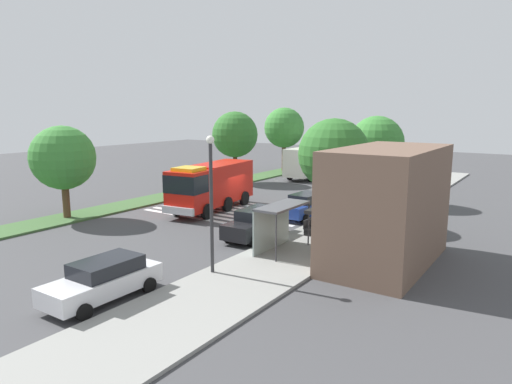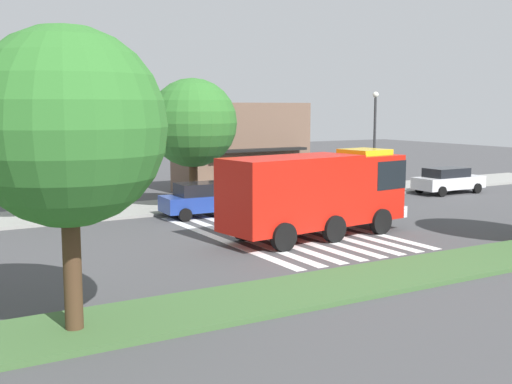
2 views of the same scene
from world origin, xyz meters
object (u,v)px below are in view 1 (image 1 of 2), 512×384
(median_tree_center, at_px, (63,158))
(parked_car_west, at_px, (305,205))
(bus_stop_shelter, at_px, (277,217))
(street_lamp, at_px, (211,193))
(bench_near_shelter, at_px, (312,226))
(fire_truck, at_px, (210,185))
(parked_car_mid, at_px, (256,223))
(sidewalk_tree_far_west, at_px, (376,143))
(median_tree_far_west, at_px, (284,128))
(sidewalk_tree_west, at_px, (334,154))
(parked_car_east, at_px, (104,279))
(transit_bus, at_px, (317,159))
(median_tree_west, at_px, (235,135))

(median_tree_center, bearing_deg, parked_car_west, 125.35)
(bus_stop_shelter, bearing_deg, street_lamp, -8.19)
(parked_car_west, bearing_deg, bench_near_shelter, 35.54)
(fire_truck, relative_size, median_tree_center, 1.41)
(parked_car_west, xyz_separation_m, parked_car_mid, (6.22, -0.00, 0.03))
(sidewalk_tree_far_west, height_order, median_tree_center, sidewalk_tree_far_west)
(bus_stop_shelter, relative_size, street_lamp, 0.56)
(median_tree_far_west, bearing_deg, sidewalk_tree_far_west, 51.97)
(sidewalk_tree_west, bearing_deg, parked_car_west, -100.03)
(sidewalk_tree_far_west, bearing_deg, parked_car_east, -5.10)
(parked_car_mid, bearing_deg, median_tree_center, -77.94)
(parked_car_west, xyz_separation_m, sidewalk_tree_far_west, (-7.67, 2.20, 3.95))
(parked_car_east, bearing_deg, parked_car_mid, 179.88)
(fire_truck, relative_size, street_lamp, 1.43)
(median_tree_far_west, bearing_deg, sidewalk_tree_west, 37.64)
(parked_car_west, xyz_separation_m, bus_stop_shelter, (7.87, 2.46, 1.01))
(parked_car_west, distance_m, median_tree_far_west, 24.45)
(median_tree_center, bearing_deg, bus_stop_shelter, 96.04)
(transit_bus, bearing_deg, bench_near_shelter, -154.28)
(parked_car_west, relative_size, sidewalk_tree_west, 0.67)
(median_tree_west, height_order, median_tree_center, median_tree_west)
(sidewalk_tree_west, bearing_deg, median_tree_center, -59.67)
(bench_near_shelter, height_order, median_tree_center, median_tree_center)
(parked_car_east, height_order, transit_bus, transit_bus)
(bus_stop_shelter, xyz_separation_m, sidewalk_tree_west, (-7.48, -0.26, 2.70))
(parked_car_mid, relative_size, bus_stop_shelter, 1.36)
(transit_bus, relative_size, sidewalk_tree_west, 1.61)
(fire_truck, relative_size, parked_car_west, 1.96)
(bus_stop_shelter, bearing_deg, parked_car_mid, -123.78)
(street_lamp, distance_m, median_tree_far_west, 35.81)
(parked_car_west, xyz_separation_m, median_tree_west, (-10.00, -13.46, 4.07))
(bench_near_shelter, height_order, sidewalk_tree_west, sidewalk_tree_west)
(parked_car_west, bearing_deg, median_tree_west, -123.80)
(parked_car_east, bearing_deg, fire_truck, -155.38)
(parked_car_west, xyz_separation_m, bench_near_shelter, (3.87, 2.49, -0.28))
(parked_car_east, bearing_deg, bus_stop_shelter, 164.80)
(sidewalk_tree_far_west, bearing_deg, median_tree_center, -42.28)
(fire_truck, xyz_separation_m, parked_car_east, (14.99, 6.91, -1.14))
(sidewalk_tree_west, distance_m, median_tree_center, 18.15)
(sidewalk_tree_far_west, xyz_separation_m, sidewalk_tree_west, (8.06, -0.00, -0.24))
(bus_stop_shelter, bearing_deg, median_tree_center, -83.96)
(parked_car_mid, bearing_deg, street_lamp, 14.31)
(parked_car_mid, relative_size, median_tree_center, 0.76)
(parked_car_east, bearing_deg, transit_bus, -166.90)
(sidewalk_tree_far_west, bearing_deg, sidewalk_tree_west, -0.00)
(sidewalk_tree_west, xyz_separation_m, median_tree_west, (-10.39, -15.66, 0.36))
(transit_bus, relative_size, median_tree_center, 1.74)
(transit_bus, distance_m, median_tree_west, 10.35)
(sidewalk_tree_far_west, relative_size, sidewalk_tree_west, 1.01)
(parked_car_east, xyz_separation_m, median_tree_far_west, (-36.92, -13.46, 4.46))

